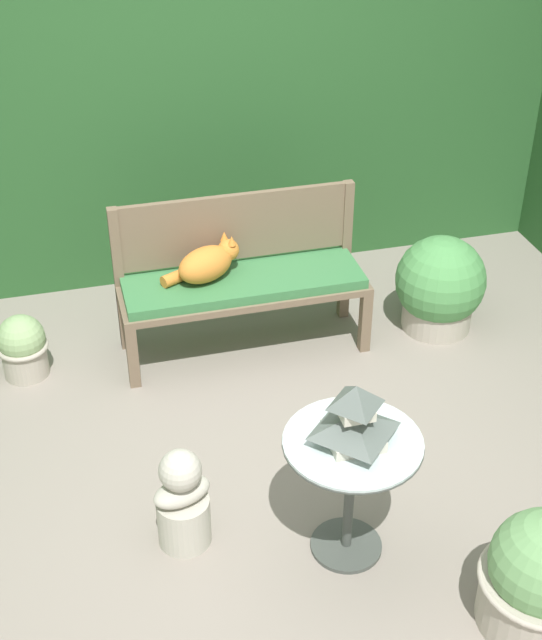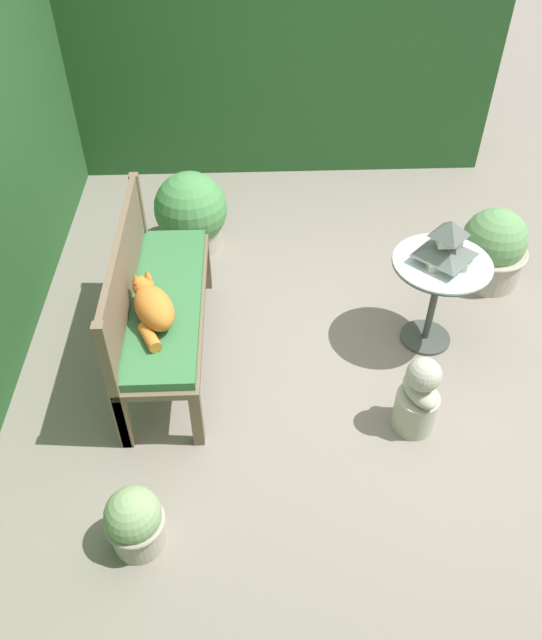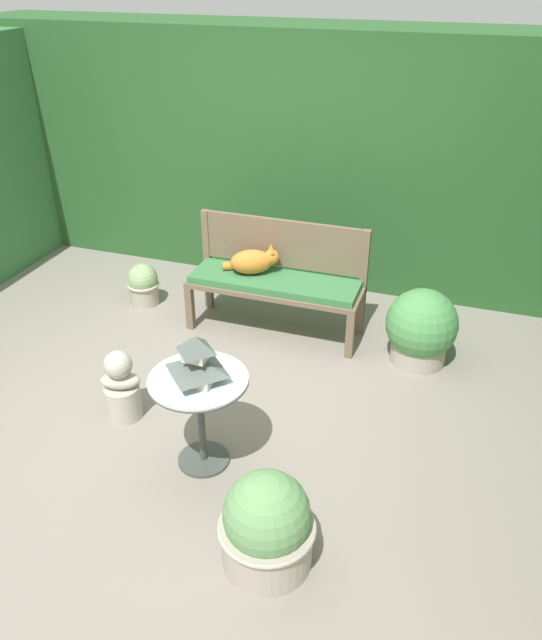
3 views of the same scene
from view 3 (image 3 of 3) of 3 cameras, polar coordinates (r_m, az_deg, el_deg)
name	(u,v)px [view 3 (image 3 of 3)]	position (r m, az deg, el deg)	size (l,w,h in m)	color
ground	(202,391)	(4.54, -6.34, -6.46)	(30.00, 30.00, 0.00)	gray
foliage_hedge_back	(299,153)	(6.06, 2.57, 15.04)	(6.40, 0.91, 2.21)	#285628
garden_bench	(275,286)	(5.01, 0.35, 3.11)	(1.41, 0.45, 0.48)	brown
bench_backrest	(283,250)	(5.08, 1.09, 6.45)	(1.41, 0.06, 0.90)	brown
cat	(253,261)	(5.03, -1.65, 5.38)	(0.47, 0.33, 0.23)	orange
patio_table	(199,398)	(3.67, -6.56, -7.06)	(0.59, 0.59, 0.63)	#424742
pagoda_birdhouse	(197,361)	(3.52, -6.80, -3.75)	(0.29, 0.29, 0.28)	beige
garden_bust	(121,388)	(4.27, -13.52, -6.07)	(0.30, 0.24, 0.51)	#B7B2A3
potted_plant_table_far	(143,284)	(5.65, -11.60, 3.21)	(0.28, 0.28, 0.38)	#ADA393
potted_plant_bench_right	(267,525)	(3.27, -0.39, -18.27)	(0.50, 0.50, 0.55)	#ADA393
potted_plant_hedge_corner	(421,329)	(4.82, 13.55, -0.81)	(0.54, 0.54, 0.59)	#ADA393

